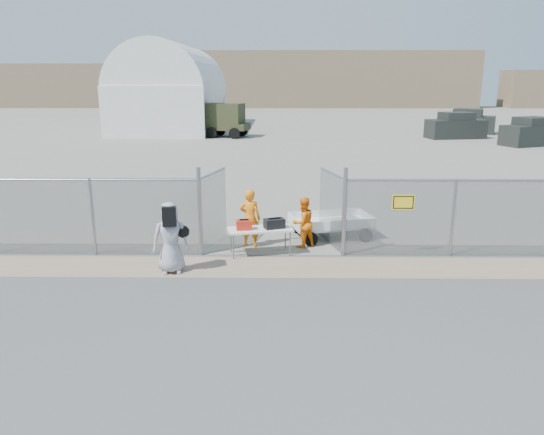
{
  "coord_description": "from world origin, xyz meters",
  "views": [
    {
      "loc": [
        0.18,
        -12.19,
        4.86
      ],
      "look_at": [
        0.0,
        2.0,
        1.1
      ],
      "focal_mm": 35.0,
      "sensor_mm": 36.0,
      "label": 1
    }
  ],
  "objects_px": {
    "security_worker_left": "(250,218)",
    "utility_trailer": "(331,226)",
    "folding_table": "(260,241)",
    "visitor": "(170,238)",
    "security_worker_right": "(303,223)"
  },
  "relations": [
    {
      "from": "security_worker_right",
      "to": "visitor",
      "type": "bearing_deg",
      "value": -1.95
    },
    {
      "from": "folding_table",
      "to": "visitor",
      "type": "height_order",
      "value": "visitor"
    },
    {
      "from": "visitor",
      "to": "utility_trailer",
      "type": "bearing_deg",
      "value": 25.05
    },
    {
      "from": "security_worker_left",
      "to": "visitor",
      "type": "relative_size",
      "value": 0.94
    },
    {
      "from": "folding_table",
      "to": "visitor",
      "type": "xyz_separation_m",
      "value": [
        -2.23,
        -1.45,
        0.54
      ]
    },
    {
      "from": "security_worker_right",
      "to": "utility_trailer",
      "type": "relative_size",
      "value": 0.47
    },
    {
      "from": "security_worker_right",
      "to": "visitor",
      "type": "height_order",
      "value": "visitor"
    },
    {
      "from": "security_worker_left",
      "to": "security_worker_right",
      "type": "relative_size",
      "value": 1.16
    },
    {
      "from": "folding_table",
      "to": "security_worker_left",
      "type": "relative_size",
      "value": 1.04
    },
    {
      "from": "folding_table",
      "to": "security_worker_left",
      "type": "bearing_deg",
      "value": 101.77
    },
    {
      "from": "utility_trailer",
      "to": "security_worker_left",
      "type": "bearing_deg",
      "value": -172.54
    },
    {
      "from": "security_worker_left",
      "to": "visitor",
      "type": "height_order",
      "value": "visitor"
    },
    {
      "from": "visitor",
      "to": "security_worker_right",
      "type": "bearing_deg",
      "value": 21.2
    },
    {
      "from": "folding_table",
      "to": "security_worker_right",
      "type": "relative_size",
      "value": 1.2
    },
    {
      "from": "security_worker_left",
      "to": "utility_trailer",
      "type": "distance_m",
      "value": 2.69
    }
  ]
}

